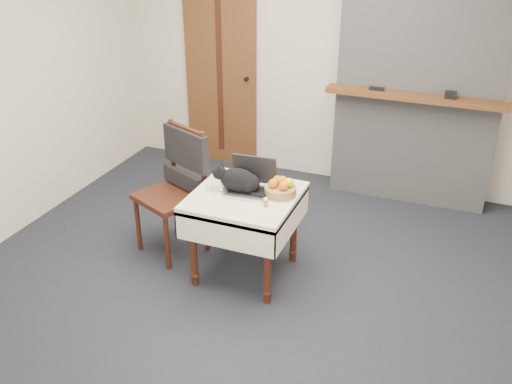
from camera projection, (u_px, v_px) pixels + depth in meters
The scene contains 12 objects.
ground at pixel (256, 273), 4.58m from camera, with size 4.50×4.50×0.00m, color black.
room_shell at pixel (279, 40), 4.17m from camera, with size 4.52×4.01×2.61m.
door at pixel (221, 75), 6.17m from camera, with size 0.82×0.10×2.00m.
chimney at pixel (421, 69), 5.23m from camera, with size 1.62×0.48×2.60m.
side_table at pixel (245, 208), 4.33m from camera, with size 0.78×0.78×0.70m.
laptop at pixel (251, 183), 4.32m from camera, with size 0.37×0.32×0.26m.
cat at pixel (239, 181), 4.28m from camera, with size 0.45×0.20×0.21m.
cream_jar at pixel (209, 187), 4.33m from camera, with size 0.06×0.06×0.06m, color white.
pill_bottle at pixel (266, 202), 4.10m from camera, with size 0.03×0.03×0.07m.
fruit_basket at pixel (281, 188), 4.26m from camera, with size 0.24×0.24×0.13m.
desk_clutter at pixel (269, 194), 4.27m from camera, with size 0.15×0.02×0.01m, color black.
chair at pixel (179, 173), 4.66m from camera, with size 0.63×0.62×1.07m.
Camera 1 is at (1.41, -3.53, 2.65)m, focal length 40.00 mm.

